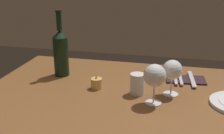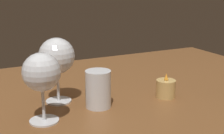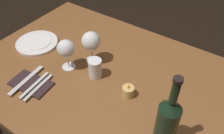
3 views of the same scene
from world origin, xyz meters
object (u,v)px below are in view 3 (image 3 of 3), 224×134
Objects in this scene: fork_inner at (34,85)px; table_knife at (26,80)px; wine_glass_left at (91,42)px; fork_outer at (38,87)px; water_tumbler at (95,69)px; wine_bottle at (167,123)px; wine_glass_right at (66,49)px; votive_candle at (128,92)px; dinner_plate at (37,43)px; folded_napkin at (31,84)px.

table_knife is at bearing 0.00° from fork_inner.
wine_glass_left is 0.32m from fork_outer.
water_tumbler is 0.52× the size of fork_outer.
wine_glass_right is at bearing -11.83° from wine_bottle.
wine_glass_right is 0.35m from votive_candle.
wine_bottle reaches higher than wine_glass_left.
wine_glass_right is at bearing 57.60° from wine_glass_left.
table_knife is at bearing 0.00° from fork_outer.
water_tumbler is 0.42m from dinner_plate.
wine_glass_right is 0.22m from folded_napkin.
wine_glass_left is 0.35m from table_knife.
votive_candle is (-0.27, 0.09, -0.10)m from wine_glass_left.
folded_napkin is at bearing 25.93° from votive_candle.
votive_candle is 0.32× the size of table_knife.
wine_bottle is 0.27m from votive_candle.
wine_glass_left is at bearing -169.66° from dinner_plate.
wine_glass_left reaches higher than table_knife.
wine_glass_left is at bearing -44.30° from water_tumbler.
votive_candle is at bearing -178.51° from wine_glass_right.
wine_glass_right is at bearing 171.21° from dinner_plate.
wine_bottle is 1.84× the size of fork_outer.
folded_napkin is (0.62, 0.07, -0.12)m from wine_bottle.
wine_bottle is 0.44m from water_tumbler.
wine_bottle is (-0.56, 0.12, 0.01)m from wine_glass_right.
folded_napkin is (0.21, 0.21, -0.04)m from water_tumbler.
fork_outer is (0.35, 0.19, -0.01)m from votive_candle.
folded_napkin is 0.95× the size of table_knife.
fork_inner is at bearing 49.08° from water_tumbler.
water_tumbler is at bearing -5.29° from votive_candle.
wine_glass_left is at bearing -24.14° from wine_bottle.
folded_napkin is 1.11× the size of fork_inner.
table_knife is (0.43, 0.19, -0.01)m from votive_candle.
wine_glass_right is 2.36× the size of votive_candle.
wine_glass_right is 0.75× the size of table_knife.
fork_outer is (-0.05, 0.00, 0.01)m from folded_napkin.
wine_bottle is at bearing 160.87° from water_tumbler.
folded_napkin is at bearing 132.39° from dinner_plate.
folded_napkin is (0.13, 0.29, -0.12)m from wine_glass_left.
wine_glass_left is at bearing -19.36° from votive_candle.
fork_outer and table_knife have the same top height.
table_knife is (0.08, 0.00, 0.00)m from fork_outer.
dinner_plate is (0.42, -0.02, -0.03)m from water_tumbler.
water_tumbler is 0.52× the size of fork_inner.
wine_glass_right is 0.23m from table_knife.
votive_candle is at bearing -154.07° from folded_napkin.
fork_outer is at bearing -180.00° from table_knife.
votive_candle reaches higher than fork_outer.
dinner_plate is 1.25× the size of fork_outer.
wine_glass_left is 0.51× the size of wine_bottle.
folded_napkin is at bearing -180.00° from table_knife.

